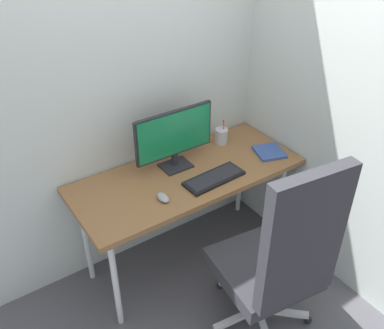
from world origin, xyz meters
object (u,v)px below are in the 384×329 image
Objects in this scene: pen_holder at (221,136)px; notebook at (269,152)px; mouse at (163,198)px; monitor at (174,136)px; office_chair at (280,259)px; keyboard at (214,178)px.

notebook is at bearing -57.98° from pen_holder.
pen_holder is (0.67, 0.32, 0.04)m from mouse.
monitor reaches higher than pen_holder.
mouse is at bearing 117.26° from office_chair.
keyboard is 2.24× the size of pen_holder.
mouse is at bearing -159.58° from notebook.
mouse is at bearing -154.20° from pen_holder.
mouse is (-0.24, -0.26, -0.20)m from monitor.
keyboard is at bearing -66.37° from monitor.
keyboard is at bearing 86.90° from office_chair.
office_chair is at bearing -109.90° from notebook.
pen_holder is (0.31, 0.33, 0.04)m from keyboard.
keyboard reaches higher than notebook.
monitor reaches higher than mouse.
notebook is at bearing 3.23° from mouse.
keyboard is 2.08× the size of notebook.
notebook is at bearing 51.77° from office_chair.
monitor is (-0.08, 0.89, 0.35)m from office_chair.
mouse is 0.85m from notebook.
notebook is (0.60, -0.23, -0.21)m from monitor.
monitor is 0.35m from keyboard.
mouse is at bearing 179.21° from keyboard.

